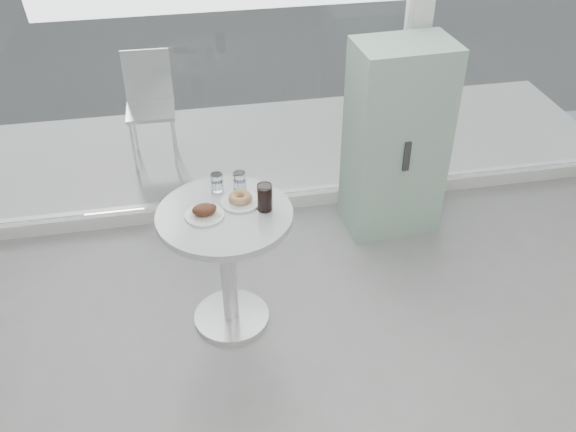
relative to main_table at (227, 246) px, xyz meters
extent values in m
cube|color=white|center=(0.50, 1.10, -0.50)|extent=(5.00, 0.12, 0.10)
cube|color=white|center=(-0.27, 1.10, 0.85)|extent=(3.21, 0.02, 2.60)
cube|color=white|center=(2.17, 1.10, 0.85)|extent=(1.41, 0.02, 2.60)
cylinder|color=white|center=(0.00, 0.00, -0.54)|extent=(0.44, 0.44, 0.03)
cylinder|color=white|center=(0.00, 0.00, -0.18)|extent=(0.09, 0.09, 0.70)
cylinder|color=silver|center=(0.00, 0.00, 0.20)|extent=(0.72, 0.72, 0.04)
cube|color=silver|center=(0.50, 1.90, -0.53)|extent=(5.60, 1.60, 0.05)
cube|color=#9BC6AF|center=(1.20, 0.75, 0.11)|extent=(0.63, 0.44, 1.32)
cube|color=#333333|center=(1.20, 0.54, 0.11)|extent=(0.04, 0.02, 0.20)
cylinder|color=white|center=(-0.54, 1.72, -0.29)|extent=(0.02, 0.02, 0.41)
cylinder|color=white|center=(-0.23, 1.72, -0.29)|extent=(0.02, 0.02, 0.41)
cylinder|color=white|center=(-0.53, 2.04, -0.29)|extent=(0.02, 0.02, 0.41)
cylinder|color=white|center=(-0.22, 2.03, -0.29)|extent=(0.02, 0.02, 0.41)
cube|color=white|center=(-0.38, 1.88, -0.08)|extent=(0.38, 0.38, 0.03)
cube|color=white|center=(-0.38, 2.05, 0.14)|extent=(0.37, 0.03, 0.41)
cylinder|color=white|center=(-0.10, -0.01, 0.23)|extent=(0.21, 0.21, 0.01)
cube|color=white|center=(-0.08, -0.02, 0.24)|extent=(0.12, 0.12, 0.00)
ellipsoid|color=#351A0E|center=(-0.10, -0.01, 0.26)|extent=(0.12, 0.10, 0.05)
ellipsoid|color=#351A0E|center=(-0.07, 0.01, 0.25)|extent=(0.06, 0.06, 0.03)
cylinder|color=white|center=(0.10, 0.08, 0.23)|extent=(0.22, 0.22, 0.01)
torus|color=tan|center=(0.10, 0.08, 0.25)|extent=(0.13, 0.13, 0.04)
cylinder|color=white|center=(-0.01, 0.21, 0.27)|extent=(0.07, 0.07, 0.11)
cylinder|color=white|center=(-0.01, 0.21, 0.25)|extent=(0.06, 0.06, 0.06)
cylinder|color=white|center=(0.11, 0.20, 0.28)|extent=(0.07, 0.07, 0.11)
cylinder|color=white|center=(0.11, 0.20, 0.25)|extent=(0.06, 0.06, 0.06)
cylinder|color=white|center=(0.21, -0.01, 0.30)|extent=(0.08, 0.08, 0.15)
cylinder|color=black|center=(0.21, -0.01, 0.29)|extent=(0.07, 0.07, 0.14)
camera|label=1|loc=(-0.18, -2.73, 2.17)|focal=40.00mm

